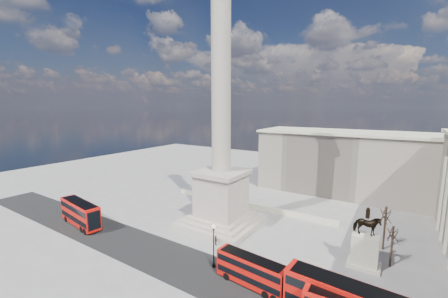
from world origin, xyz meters
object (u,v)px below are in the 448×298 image
nelsons_column (221,160)px  victorian_lamp (214,242)px  pedestrian_walking (331,296)px  red_bus_b (252,271)px  equestrian_statue (365,246)px  red_bus_a (80,213)px  pedestrian_crossing (216,240)px

nelsons_column → victorian_lamp: nelsons_column is taller
pedestrian_walking → red_bus_b: bearing=175.2°
red_bus_b → equestrian_statue: 17.30m
red_bus_a → pedestrian_walking: bearing=12.5°
victorian_lamp → pedestrian_walking: bearing=5.7°
red_bus_a → pedestrian_walking: red_bus_a is taller
red_bus_b → pedestrian_crossing: 11.66m
red_bus_b → equestrian_statue: (11.77, 12.63, 1.10)m
nelsons_column → equestrian_statue: nelsons_column is taller
pedestrian_walking → pedestrian_crossing: pedestrian_crossing is taller
red_bus_b → victorian_lamp: (-6.45, 0.75, 1.75)m
nelsons_column → red_bus_a: (-22.68, -15.40, -10.40)m
red_bus_a → pedestrian_crossing: red_bus_a is taller
red_bus_b → pedestrian_crossing: (-9.80, 6.20, -1.18)m
nelsons_column → pedestrian_crossing: (3.90, -7.62, -12.04)m
red_bus_a → pedestrian_crossing: size_ratio=6.87×
red_bus_b → pedestrian_walking: (9.36, 2.32, -1.29)m
nelsons_column → victorian_lamp: bearing=-61.0°
red_bus_b → pedestrian_walking: bearing=19.2°
nelsons_column → red_bus_b: 22.29m
equestrian_statue → red_bus_b: bearing=-133.0°
nelsons_column → victorian_lamp: (7.25, -13.07, -9.11)m
red_bus_b → pedestrian_walking: size_ratio=6.44×
nelsons_column → pedestrian_crossing: nelsons_column is taller
nelsons_column → pedestrian_crossing: 14.77m
red_bus_b → victorian_lamp: 6.73m
equestrian_statue → pedestrian_walking: bearing=-103.1°
victorian_lamp → equestrian_statue: bearing=33.1°
red_bus_a → red_bus_b: red_bus_a is taller
victorian_lamp → pedestrian_walking: (15.81, 1.57, -3.05)m
nelsons_column → pedestrian_walking: bearing=-26.5°
equestrian_statue → pedestrian_walking: 10.85m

